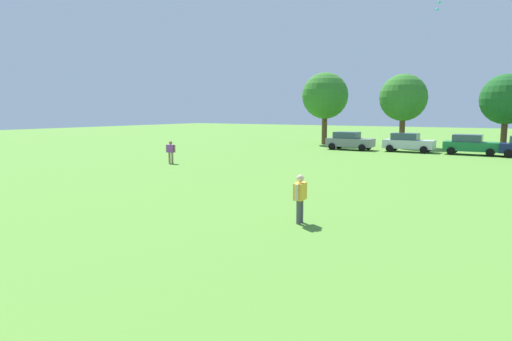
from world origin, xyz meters
name	(u,v)px	position (x,y,z in m)	size (l,w,h in m)	color
ground_plane	(391,169)	(0.00, 30.00, 0.00)	(160.00, 160.00, 0.00)	#568C33
adult_bystander	(300,195)	(1.15, 14.58, 0.95)	(0.34, 0.76, 1.59)	#4C4C51
bystander_near_trees	(171,150)	(-13.95, 25.07, 0.93)	(0.74, 0.38, 1.57)	#8C7259
parked_car_gray_0	(349,141)	(-7.25, 42.33, 0.86)	(4.30, 2.02, 1.68)	slate
parked_car_silver_1	(408,142)	(-1.99, 42.90, 0.86)	(4.30, 2.02, 1.68)	silver
parked_car_green_2	(471,145)	(3.10, 42.97, 0.86)	(4.30, 2.02, 1.68)	#196B38
tree_far_left	(325,96)	(-12.09, 47.75, 5.27)	(5.01, 5.01, 7.80)	brown
tree_left	(403,98)	(-3.84, 48.23, 4.95)	(4.71, 4.71, 7.34)	brown
tree_center	(506,99)	(5.28, 47.17, 4.65)	(4.42, 4.42, 6.89)	brown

